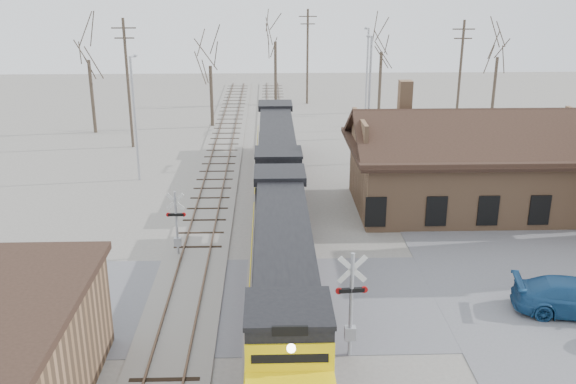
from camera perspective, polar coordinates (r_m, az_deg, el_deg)
The scene contains 20 objects.
ground at distance 29.79m, azimuth -0.45°, elevation -9.69°, with size 140.00×140.00×0.00m, color gray.
road at distance 29.78m, azimuth -0.45°, elevation -9.67°, with size 60.00×9.00×0.03m, color slate.
track_main at distance 43.52m, azimuth -0.93°, elevation -0.10°, with size 3.40×90.00×0.24m.
track_siding at distance 43.69m, azimuth -6.84°, elevation -0.16°, with size 3.40×90.00×0.24m.
depot at distance 41.88m, azimuth 15.77°, elevation 1.76°, with size 15.20×9.31×7.90m.
locomotive_lead at distance 27.41m, azimuth -0.38°, elevation -7.26°, with size 2.79×18.67×4.14m.
locomotive_trailing at distance 45.17m, azimuth -0.99°, elevation 3.42°, with size 2.79×18.67×3.92m.
crossbuck_near at distance 25.11m, azimuth 5.62°, elevation -10.33°, with size 1.25×0.33×4.39m.
crossbuck_far at distance 34.05m, azimuth -9.87°, elevation -2.97°, with size 1.03×0.27×3.61m.
streetlight_a at distance 46.67m, azimuth -13.47°, elevation 6.93°, with size 0.25×2.04×8.85m.
streetlight_b at distance 49.86m, azimuth 7.22°, elevation 8.62°, with size 0.25×2.04×9.82m.
streetlight_c at distance 61.09m, azimuth 7.01°, elevation 10.36°, with size 0.25×2.04×9.48m.
utility_pole_a at distance 55.87m, azimuth -14.04°, elevation 9.50°, with size 2.00×0.24×10.78m.
utility_pole_b at distance 73.34m, azimuth 1.74°, elevation 12.06°, with size 2.00×0.24×10.46m.
utility_pole_c at distance 60.72m, azimuth 15.02°, elevation 9.92°, with size 2.00×0.24×10.32m.
tree_a at distance 61.83m, azimuth -17.41°, elevation 12.15°, with size 4.49×4.49×11.00m.
tree_b at distance 61.98m, azimuth -6.96°, elevation 11.95°, with size 3.93×3.93×9.62m.
tree_c at distance 72.77m, azimuth -1.14°, elevation 14.12°, with size 4.66×4.66×11.42m.
tree_d at distance 69.08m, azimuth 8.34°, elevation 13.09°, with size 4.26×4.26×10.45m.
tree_e at distance 67.61m, azimuth 18.21°, elevation 12.20°, with size 4.23×4.23×10.37m.
Camera 1 is at (-0.59, -26.13, 14.29)m, focal length 40.00 mm.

